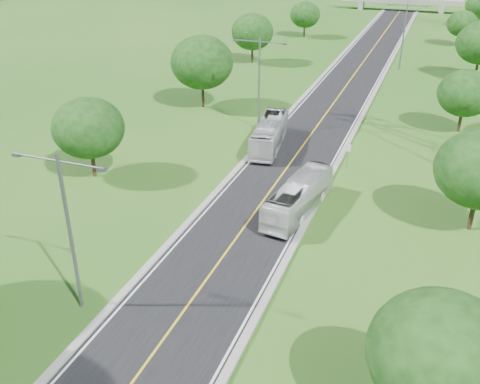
# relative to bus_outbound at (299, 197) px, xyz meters

# --- Properties ---
(ground) EXTENTS (260.00, 260.00, 0.00)m
(ground) POSITION_rel_bus_outbound_xyz_m (-3.20, 32.10, -1.42)
(ground) COLOR #205517
(ground) RESTS_ON ground
(road) EXTENTS (8.00, 150.00, 0.06)m
(road) POSITION_rel_bus_outbound_xyz_m (-3.20, 38.10, -1.39)
(road) COLOR black
(road) RESTS_ON ground
(curb_left) EXTENTS (0.50, 150.00, 0.22)m
(curb_left) POSITION_rel_bus_outbound_xyz_m (-7.45, 38.10, -1.31)
(curb_left) COLOR gray
(curb_left) RESTS_ON ground
(curb_right) EXTENTS (0.50, 150.00, 0.22)m
(curb_right) POSITION_rel_bus_outbound_xyz_m (1.05, 38.10, -1.31)
(curb_right) COLOR gray
(curb_right) RESTS_ON ground
(speed_limit_sign) EXTENTS (0.55, 0.09, 2.40)m
(speed_limit_sign) POSITION_rel_bus_outbound_xyz_m (2.00, 10.09, 0.18)
(speed_limit_sign) COLOR slate
(speed_limit_sign) RESTS_ON ground
(overpass) EXTENTS (30.00, 3.00, 3.20)m
(overpass) POSITION_rel_bus_outbound_xyz_m (-3.20, 112.10, 0.99)
(overpass) COLOR gray
(overpass) RESTS_ON ground
(streetlight_near_left) EXTENTS (5.90, 0.25, 10.00)m
(streetlight_near_left) POSITION_rel_bus_outbound_xyz_m (-9.20, -15.90, 4.52)
(streetlight_near_left) COLOR slate
(streetlight_near_left) RESTS_ON ground
(streetlight_mid_left) EXTENTS (5.90, 0.25, 10.00)m
(streetlight_mid_left) POSITION_rel_bus_outbound_xyz_m (-9.20, 17.10, 4.52)
(streetlight_mid_left) COLOR slate
(streetlight_mid_left) RESTS_ON ground
(streetlight_far_right) EXTENTS (5.90, 0.25, 10.00)m
(streetlight_far_right) POSITION_rel_bus_outbound_xyz_m (2.80, 50.10, 4.52)
(streetlight_far_right) COLOR slate
(streetlight_far_right) RESTS_ON ground
(tree_lb) EXTENTS (6.30, 6.30, 7.33)m
(tree_lb) POSITION_rel_bus_outbound_xyz_m (-19.20, 0.10, 3.22)
(tree_lb) COLOR black
(tree_lb) RESTS_ON ground
(tree_lc) EXTENTS (7.56, 7.56, 8.79)m
(tree_lc) POSITION_rel_bus_outbound_xyz_m (-18.20, 22.10, 4.15)
(tree_lc) COLOR black
(tree_lc) RESTS_ON ground
(tree_ld) EXTENTS (6.72, 6.72, 7.82)m
(tree_ld) POSITION_rel_bus_outbound_xyz_m (-20.20, 46.10, 3.53)
(tree_ld) COLOR black
(tree_ld) RESTS_ON ground
(tree_le) EXTENTS (5.88, 5.88, 6.84)m
(tree_le) POSITION_rel_bus_outbound_xyz_m (-17.70, 70.10, 2.91)
(tree_le) COLOR black
(tree_le) RESTS_ON ground
(tree_ra) EXTENTS (6.30, 6.30, 7.33)m
(tree_ra) POSITION_rel_bus_outbound_xyz_m (10.80, -17.90, 3.22)
(tree_ra) COLOR black
(tree_ra) RESTS_ON ground
(tree_rc) EXTENTS (5.88, 5.88, 6.84)m
(tree_rc) POSITION_rel_bus_outbound_xyz_m (11.80, 24.10, 2.91)
(tree_rc) COLOR black
(tree_rc) RESTS_ON ground
(tree_re) EXTENTS (5.46, 5.46, 6.35)m
(tree_re) POSITION_rel_bus_outbound_xyz_m (11.30, 72.10, 2.60)
(tree_re) COLOR black
(tree_re) RESTS_ON ground
(bus_outbound) EXTENTS (3.55, 10.00, 2.72)m
(bus_outbound) POSITION_rel_bus_outbound_xyz_m (0.00, 0.00, 0.00)
(bus_outbound) COLOR silver
(bus_outbound) RESTS_ON road
(bus_inbound) EXTENTS (3.71, 10.40, 2.83)m
(bus_inbound) POSITION_rel_bus_outbound_xyz_m (-6.40, 12.35, 0.06)
(bus_inbound) COLOR silver
(bus_inbound) RESTS_ON road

